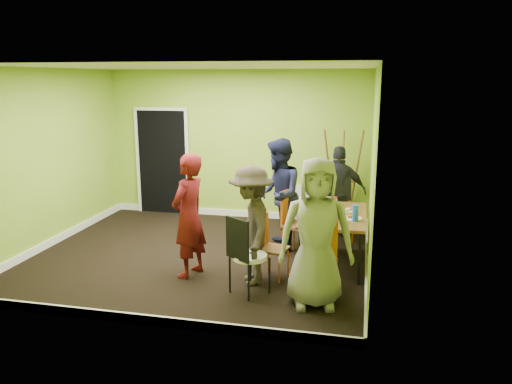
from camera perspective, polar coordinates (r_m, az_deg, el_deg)
ground at (r=7.74m, az=-6.39°, el=-7.15°), size 5.00×5.00×0.00m
room_walls at (r=7.51m, az=-6.64°, el=0.07°), size 5.04×4.54×2.82m
dining_table at (r=7.23m, az=8.89°, el=-2.90°), size 0.90×1.50×0.75m
chair_left_far at (r=7.59m, az=4.39°, el=-3.03°), size 0.53×0.53×1.00m
chair_left_near at (r=6.75m, az=1.47°, el=-5.78°), size 0.43×0.43×0.86m
chair_back_end at (r=8.44m, az=9.38°, el=-0.35°), size 0.55×0.60×1.04m
chair_front_end at (r=6.20m, az=7.18°, el=-6.46°), size 0.52×0.52×1.07m
chair_bentwood at (r=6.18m, az=-1.24°, el=-6.86°), size 0.54×0.55×1.01m
easel at (r=9.07m, az=9.83°, el=1.50°), size 0.71×0.67×1.78m
plate_near_left at (r=7.59m, az=7.68°, el=-1.62°), size 0.22×0.22×0.01m
plate_near_right at (r=6.93m, az=6.13°, el=-3.00°), size 0.22×0.22×0.01m
plate_far_back at (r=7.67m, az=8.90°, el=-1.50°), size 0.25×0.25×0.01m
plate_far_front at (r=6.67m, az=8.36°, el=-3.68°), size 0.25×0.25×0.01m
plate_wall_back at (r=7.41m, az=10.84°, el=-2.09°), size 0.23×0.23×0.01m
plate_wall_front at (r=7.01m, az=10.95°, el=-2.96°), size 0.26×0.26×0.01m
thermos at (r=7.19m, az=8.98°, el=-1.64°), size 0.06×0.06×0.22m
blue_bottle at (r=6.88m, az=11.29°, el=-2.38°), size 0.08×0.08×0.22m
orange_bottle at (r=7.32m, az=8.42°, el=-1.90°), size 0.04×0.04×0.08m
glass_mid at (r=7.46m, az=7.89°, el=-1.57°), size 0.07×0.07×0.09m
glass_back at (r=7.55m, az=9.55°, el=-1.47°), size 0.07×0.07×0.09m
glass_front at (r=6.76m, az=9.90°, el=-3.15°), size 0.07×0.07×0.09m
cup_a at (r=7.09m, az=7.45°, el=-2.24°), size 0.14×0.14×0.11m
cup_b at (r=7.19m, az=10.33°, el=-2.22°), size 0.09×0.09×0.09m
person_standing at (r=6.75m, az=-7.68°, el=-2.71°), size 0.55×0.70×1.68m
person_left_far at (r=7.68m, az=2.56°, el=-0.39°), size 0.81×0.96×1.76m
person_left_near at (r=6.46m, az=-0.53°, el=-3.84°), size 0.90×1.15×1.57m
person_back_end at (r=8.56m, az=9.48°, el=0.08°), size 0.92×0.43×1.54m
person_front_end at (r=5.83m, az=6.89°, el=-4.72°), size 0.96×0.71×1.78m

